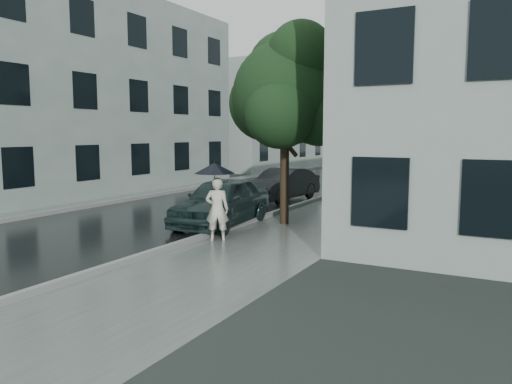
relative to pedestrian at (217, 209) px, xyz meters
The scene contains 14 objects.
ground 2.44m from the pedestrian, 61.13° to the right, with size 120.00×120.00×0.00m, color black.
sidewalk 10.13m from the pedestrian, 82.30° to the left, with size 3.50×60.00×0.01m, color slate.
kerb_near 10.04m from the pedestrian, 92.70° to the left, with size 0.15×60.00×0.15m, color slate.
asphalt_road 10.79m from the pedestrian, 111.66° to the left, with size 6.85×60.00×0.00m, color black.
kerb_far 12.51m from the pedestrian, 126.77° to the left, with size 0.15×60.00×0.15m, color slate.
sidewalk_far 13.09m from the pedestrian, 130.02° to the left, with size 1.70×60.00×0.01m, color #4C5451.
building_far_a 14.55m from the pedestrian, 154.66° to the left, with size 7.02×20.00×9.50m.
building_far_b 30.89m from the pedestrian, 114.34° to the left, with size 7.02×18.00×8.00m.
pedestrian is the anchor object (origin of this frame).
umbrella 1.09m from the pedestrian, 129.80° to the right, with size 1.42×1.42×1.19m.
street_tree 4.65m from the pedestrian, 81.29° to the left, with size 4.21×3.82×6.16m.
lamp_post 8.71m from the pedestrian, 88.27° to the left, with size 0.83×0.44×5.50m.
car_near 2.28m from the pedestrian, 118.75° to the left, with size 1.76×4.37×1.49m, color #1A2D2D.
car_far 8.33m from the pedestrian, 102.99° to the left, with size 1.44×4.12×1.36m, color black.
Camera 1 is at (5.88, -9.01, 2.86)m, focal length 35.00 mm.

